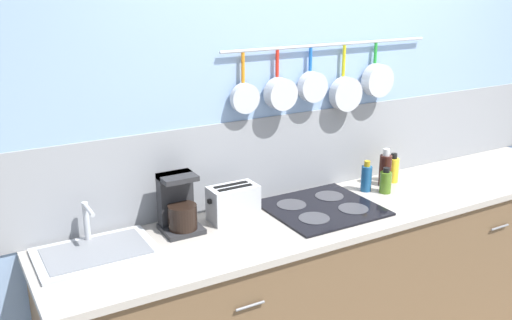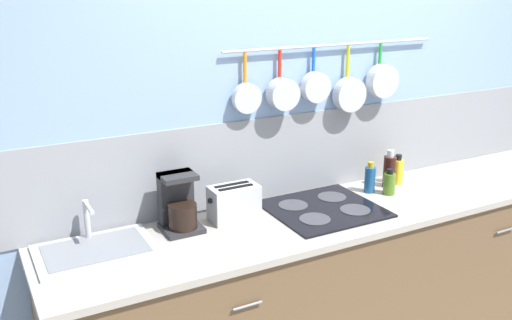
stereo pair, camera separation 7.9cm
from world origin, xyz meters
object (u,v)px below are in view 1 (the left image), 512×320
object	(u,v)px
coffee_maker	(179,207)
bottle_sesame_oil	(385,169)
toaster	(233,203)
bottle_hot_sauce	(366,178)
bottle_dish_soap	(386,182)
bottle_olive_oil	(393,169)

from	to	relation	value
coffee_maker	bottle_sesame_oil	size ratio (longest dim) A/B	1.27
coffee_maker	bottle_sesame_oil	distance (m)	1.28
toaster	bottle_hot_sauce	size ratio (longest dim) A/B	1.46
bottle_hot_sauce	bottle_dish_soap	xyz separation A→B (m)	(0.08, -0.08, -0.01)
toaster	bottle_sesame_oil	distance (m)	1.00
toaster	bottle_olive_oil	distance (m)	1.08
bottle_dish_soap	toaster	bearing A→B (deg)	174.00
bottle_hot_sauce	bottle_olive_oil	bearing A→B (deg)	9.24
bottle_hot_sauce	bottle_olive_oil	world-z (taller)	bottle_hot_sauce
coffee_maker	bottle_dish_soap	bearing A→B (deg)	-5.66
coffee_maker	bottle_hot_sauce	world-z (taller)	coffee_maker
coffee_maker	toaster	xyz separation A→B (m)	(0.28, -0.02, -0.03)
bottle_hot_sauce	coffee_maker	bearing A→B (deg)	177.88
coffee_maker	bottle_dish_soap	distance (m)	1.20
bottle_sesame_oil	bottle_olive_oil	xyz separation A→B (m)	(0.08, 0.02, -0.02)
bottle_hot_sauce	bottle_sesame_oil	xyz separation A→B (m)	(0.16, 0.02, 0.02)
toaster	bottle_dish_soap	distance (m)	0.92
bottle_dish_soap	bottle_sesame_oil	size ratio (longest dim) A/B	0.67
toaster	coffee_maker	bearing A→B (deg)	175.43
bottle_sesame_oil	bottle_dish_soap	bearing A→B (deg)	-129.98
bottle_sesame_oil	bottle_olive_oil	size ratio (longest dim) A/B	1.26
bottle_dish_soap	bottle_olive_oil	xyz separation A→B (m)	(0.16, 0.12, 0.01)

